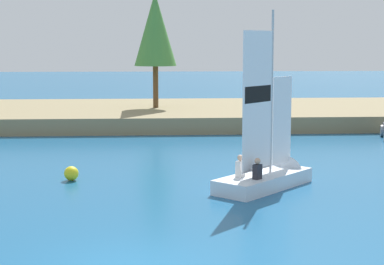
% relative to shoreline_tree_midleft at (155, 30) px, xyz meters
% --- Properties ---
extents(shore_bank, '(80.00, 12.31, 0.91)m').
position_rel_shoreline_tree_midleft_xyz_m(shore_bank, '(-0.67, 0.37, -5.23)').
color(shore_bank, '#897A56').
rests_on(shore_bank, ground).
extents(shoreline_tree_midleft, '(2.58, 2.58, 7.04)m').
position_rel_shoreline_tree_midleft_xyz_m(shoreline_tree_midleft, '(0.00, 0.00, 0.00)').
color(shoreline_tree_midleft, brown).
rests_on(shoreline_tree_midleft, shore_bank).
extents(sailboat, '(4.06, 4.15, 6.31)m').
position_rel_shoreline_tree_midleft_xyz_m(sailboat, '(3.99, -18.03, -5.23)').
color(sailboat, silver).
rests_on(sailboat, ground).
extents(channel_buoy, '(0.51, 0.51, 0.51)m').
position_rel_shoreline_tree_midleft_xyz_m(channel_buoy, '(-3.07, -16.91, -5.43)').
color(channel_buoy, yellow).
rests_on(channel_buoy, ground).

